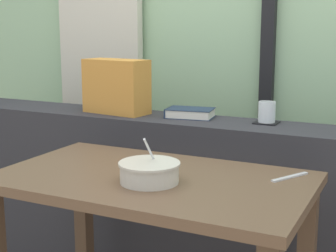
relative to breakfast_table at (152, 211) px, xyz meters
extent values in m
cube|color=beige|center=(-0.97, 1.15, 0.64)|extent=(0.56, 0.06, 2.50)
cube|color=black|center=(0.07, 1.18, 0.69)|extent=(0.07, 0.05, 2.60)
cube|color=#2D2D33|center=(-0.05, 0.60, -0.19)|extent=(2.80, 0.30, 0.82)
cube|color=brown|center=(-0.49, 0.27, -0.26)|extent=(0.06, 0.06, 0.70)
cube|color=brown|center=(0.00, 0.00, 0.11)|extent=(1.07, 0.63, 0.03)
cube|color=black|center=(0.22, 0.65, 0.22)|extent=(0.10, 0.10, 0.00)
cylinder|color=white|center=(0.22, 0.65, 0.27)|extent=(0.07, 0.07, 0.09)
cylinder|color=gold|center=(0.22, 0.65, 0.25)|extent=(0.07, 0.07, 0.06)
cube|color=#1E2D47|center=(-0.14, 0.64, 0.22)|extent=(0.23, 0.17, 0.00)
cube|color=silver|center=(-0.14, 0.64, 0.24)|extent=(0.22, 0.16, 0.04)
cube|color=#1E2D47|center=(-0.14, 0.64, 0.26)|extent=(0.23, 0.17, 0.00)
cube|color=#1E2D47|center=(-0.24, 0.63, 0.24)|extent=(0.03, 0.14, 0.04)
cube|color=#D18938|center=(-0.51, 0.60, 0.35)|extent=(0.34, 0.18, 0.26)
cylinder|color=beige|center=(0.02, -0.07, 0.16)|extent=(0.19, 0.19, 0.07)
cylinder|color=beige|center=(0.02, -0.07, 0.19)|extent=(0.20, 0.20, 0.01)
cylinder|color=#B27038|center=(0.02, -0.07, 0.16)|extent=(0.17, 0.17, 0.05)
cylinder|color=silver|center=(0.02, -0.04, 0.21)|extent=(0.02, 0.12, 0.13)
ellipsoid|color=silver|center=(0.02, -0.02, 0.17)|extent=(0.03, 0.05, 0.01)
cube|color=silver|center=(0.43, 0.19, 0.13)|extent=(0.09, 0.16, 0.01)
camera|label=1|loc=(0.79, -1.48, 0.63)|focal=54.23mm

